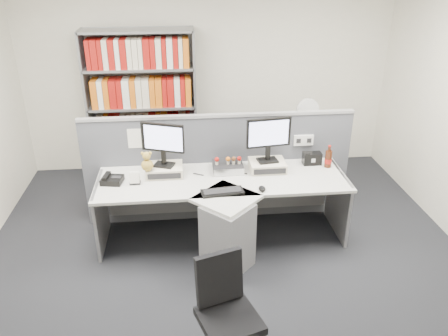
{
  "coord_description": "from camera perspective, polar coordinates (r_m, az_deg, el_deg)",
  "views": [
    {
      "loc": [
        -0.4,
        -3.32,
        2.83
      ],
      "look_at": [
        0.0,
        0.65,
        0.92
      ],
      "focal_mm": 35.98,
      "sensor_mm": 36.0,
      "label": 1
    }
  ],
  "objects": [
    {
      "name": "desk",
      "position": [
        4.6,
        0.07,
        -5.52
      ],
      "size": [
        2.6,
        1.2,
        0.72
      ],
      "color": "silver",
      "rests_on": "ground"
    },
    {
      "name": "monitor_riser_right",
      "position": [
        4.85,
        5.52,
        0.32
      ],
      "size": [
        0.38,
        0.31,
        0.1
      ],
      "color": "beige",
      "rests_on": "desk"
    },
    {
      "name": "speaker",
      "position": [
        5.05,
        11.11,
        1.21
      ],
      "size": [
        0.2,
        0.11,
        0.13
      ],
      "primitive_type": "cube",
      "color": "black",
      "rests_on": "desk"
    },
    {
      "name": "desk_fan",
      "position": [
        5.84,
        10.52,
        6.95
      ],
      "size": [
        0.29,
        0.17,
        0.49
      ],
      "color": "white",
      "rests_on": "filing_cabinet"
    },
    {
      "name": "monitor_riser_left",
      "position": [
        4.77,
        -7.56,
        -0.25
      ],
      "size": [
        0.38,
        0.31,
        0.1
      ],
      "color": "beige",
      "rests_on": "desk"
    },
    {
      "name": "desk_phone",
      "position": [
        4.71,
        -14.08,
        -1.44
      ],
      "size": [
        0.24,
        0.22,
        0.09
      ],
      "color": "black",
      "rests_on": "desk"
    },
    {
      "name": "office_chair",
      "position": [
        3.46,
        0.22,
        -17.57
      ],
      "size": [
        0.58,
        0.56,
        0.87
      ],
      "color": "silver",
      "rests_on": "ground"
    },
    {
      "name": "keyboard",
      "position": [
        4.38,
        -0.21,
        -3.03
      ],
      "size": [
        0.43,
        0.2,
        0.03
      ],
      "color": "black",
      "rests_on": "desk"
    },
    {
      "name": "monitor_right",
      "position": [
        4.72,
        5.69,
        4.06
      ],
      "size": [
        0.48,
        0.18,
        0.48
      ],
      "color": "black",
      "rests_on": "monitor_riser_right"
    },
    {
      "name": "filing_cabinet",
      "position": [
        6.08,
        10.03,
        1.09
      ],
      "size": [
        0.45,
        0.61,
        0.7
      ],
      "color": "gray",
      "rests_on": "ground"
    },
    {
      "name": "desktop_pc",
      "position": [
        4.81,
        0.49,
        0.13
      ],
      "size": [
        0.32,
        0.28,
        0.08
      ],
      "color": "black",
      "rests_on": "desk"
    },
    {
      "name": "ground",
      "position": [
        4.38,
        0.88,
        -14.66
      ],
      "size": [
        5.5,
        5.5,
        0.0
      ],
      "primitive_type": "plane",
      "color": "#26272C",
      "rests_on": "ground"
    },
    {
      "name": "cola_bottle",
      "position": [
        5.0,
        13.11,
        1.12
      ],
      "size": [
        0.08,
        0.08,
        0.25
      ],
      "color": "#3F190A",
      "rests_on": "desk"
    },
    {
      "name": "shelving_unit",
      "position": [
        6.08,
        -10.28,
        7.4
      ],
      "size": [
        1.41,
        0.4,
        2.0
      ],
      "color": "gray",
      "rests_on": "ground"
    },
    {
      "name": "mouse",
      "position": [
        4.44,
        4.86,
        -2.63
      ],
      "size": [
        0.07,
        0.11,
        0.04
      ],
      "primitive_type": "ellipsoid",
      "color": "black",
      "rests_on": "desk"
    },
    {
      "name": "desk_calendar",
      "position": [
        4.62,
        -11.28,
        -1.37
      ],
      "size": [
        0.11,
        0.08,
        0.13
      ],
      "color": "black",
      "rests_on": "desk"
    },
    {
      "name": "figurines",
      "position": [
        4.76,
        0.7,
        1.07
      ],
      "size": [
        0.29,
        0.05,
        0.09
      ],
      "color": "beige",
      "rests_on": "desktop_pc"
    },
    {
      "name": "monitor_left",
      "position": [
        4.64,
        -7.79,
        3.41
      ],
      "size": [
        0.44,
        0.21,
        0.47
      ],
      "color": "black",
      "rests_on": "monitor_riser_left"
    },
    {
      "name": "partition",
      "position": [
        5.08,
        -0.63,
        0.15
      ],
      "size": [
        3.0,
        0.08,
        1.27
      ],
      "color": "#52545D",
      "rests_on": "ground"
    },
    {
      "name": "room_shell",
      "position": [
        3.5,
        1.08,
        8.31
      ],
      "size": [
        5.04,
        5.54,
        2.72
      ],
      "color": "silver",
      "rests_on": "ground"
    },
    {
      "name": "plush_toy",
      "position": [
        4.63,
        -9.75,
        0.68
      ],
      "size": [
        0.12,
        0.12,
        0.21
      ],
      "color": "#A78B37",
      "rests_on": "monitor_riser_left"
    }
  ]
}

